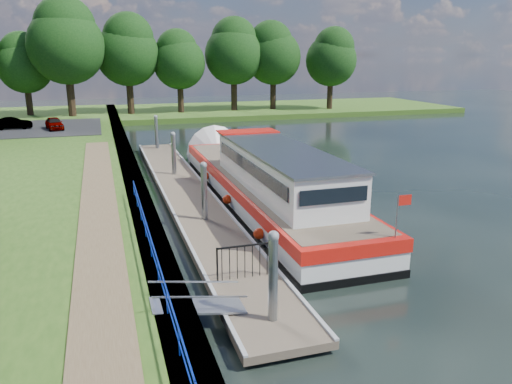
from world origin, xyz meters
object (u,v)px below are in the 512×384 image
object	(u,v)px
pontoon	(187,197)
barge	(260,180)
car_b	(13,123)
car_a	(54,123)

from	to	relation	value
pontoon	barge	xyz separation A→B (m)	(3.60, -1.22, 0.90)
car_b	pontoon	bearing A→B (deg)	-160.90
barge	car_a	xyz separation A→B (m)	(-11.60, 24.66, 0.30)
car_b	car_a	bearing A→B (deg)	-115.49
pontoon	car_b	world-z (taller)	car_b
pontoon	car_a	bearing A→B (deg)	108.86
pontoon	barge	world-z (taller)	barge
barge	car_b	xyz separation A→B (m)	(-15.18, 25.92, 0.28)
pontoon	car_a	size ratio (longest dim) A/B	9.30
pontoon	car_b	xyz separation A→B (m)	(-11.58, 24.71, 1.18)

